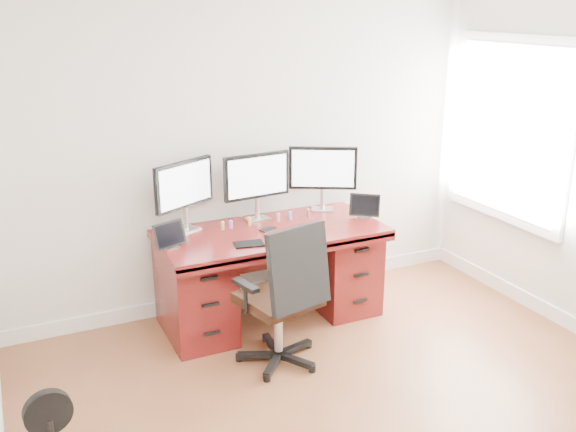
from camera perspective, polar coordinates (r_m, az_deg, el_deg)
name	(u,v)px	position (r m, az deg, el deg)	size (l,w,h in m)	color
back_wall	(247,140)	(5.07, -3.63, 6.73)	(4.00, 0.10, 2.70)	silver
desk	(270,271)	(4.99, -1.62, -4.89)	(1.70, 0.80, 0.75)	#581211
office_chair	(283,319)	(4.40, -0.47, -9.13)	(0.66, 0.66, 1.04)	black
floor_fan	(50,425)	(3.90, -20.41, -17.00)	(0.27, 0.23, 0.39)	black
monitor_left	(184,187)	(4.79, -9.21, 2.56)	(0.50, 0.28, 0.53)	silver
monitor_center	(257,178)	(4.97, -2.79, 3.37)	(0.55, 0.16, 0.53)	silver
monitor_right	(323,170)	(5.21, 3.12, 4.07)	(0.50, 0.29, 0.53)	silver
tablet_left	(170,237)	(4.52, -10.44, -1.81)	(0.25, 0.14, 0.19)	silver
tablet_right	(365,207)	(5.12, 6.88, 0.78)	(0.23, 0.20, 0.19)	silver
keyboard	(289,236)	(4.68, 0.11, -1.81)	(0.28, 0.12, 0.01)	white
trackpad	(307,231)	(4.80, 1.66, -1.31)	(0.13, 0.13, 0.01)	silver
drawing_tablet	(249,244)	(4.55, -3.51, -2.49)	(0.21, 0.13, 0.01)	black
phone	(268,229)	(4.83, -1.81, -1.19)	(0.13, 0.06, 0.01)	black
figurine_yellow	(223,225)	(4.84, -5.83, -0.80)	(0.03, 0.03, 0.07)	tan
figurine_purple	(231,224)	(4.86, -5.09, -0.69)	(0.03, 0.03, 0.07)	#855EDA
figurine_orange	(250,221)	(4.91, -3.43, -0.44)	(0.03, 0.03, 0.07)	#FFA440
figurine_pink	(278,217)	(5.00, -0.87, -0.06)	(0.03, 0.03, 0.07)	pink
figurine_blue	(290,215)	(5.04, 0.21, 0.10)	(0.03, 0.03, 0.07)	#6A8FE7
figurine_brown	(308,212)	(5.11, 1.78, 0.33)	(0.03, 0.03, 0.07)	#954C3C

